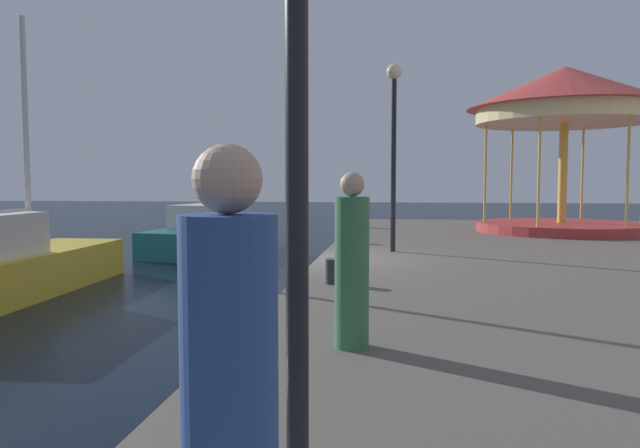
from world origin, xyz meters
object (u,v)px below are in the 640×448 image
motorboat_teal (206,234)px  person_near_carousel (352,266)px  bollard_north (350,235)px  bollard_south (333,271)px  person_mid_promenade (230,413)px  bollard_center (365,222)px  lamp_post_mid_promenade (394,124)px  carousel (565,110)px

motorboat_teal → person_near_carousel: size_ratio=3.55×
bollard_north → bollard_south: bearing=-87.7°
person_mid_promenade → bollard_south: bearing=93.5°
motorboat_teal → person_mid_promenade: person_mid_promenade is taller
motorboat_teal → person_mid_promenade: bearing=-71.3°
bollard_north → person_mid_promenade: person_mid_promenade is taller
bollard_center → person_mid_promenade: person_mid_promenade is taller
motorboat_teal → bollard_south: bearing=-61.9°
motorboat_teal → bollard_south: motorboat_teal is taller
lamp_post_mid_promenade → bollard_center: size_ratio=10.92×
bollard_south → bollard_north: bearing=92.3°
bollard_center → bollard_north: bearing=-91.3°
carousel → bollard_south: bearing=-120.2°
lamp_post_mid_promenade → bollard_south: size_ratio=10.92×
carousel → person_near_carousel: bearing=-111.7°
lamp_post_mid_promenade → person_mid_promenade: (-0.46, -12.04, -2.16)m
motorboat_teal → bollard_south: size_ratio=15.32×
motorboat_teal → bollard_north: (5.36, -4.03, 0.38)m
motorboat_teal → bollard_north: size_ratio=15.32×
carousel → lamp_post_mid_promenade: carousel is taller
carousel → person_near_carousel: carousel is taller
bollard_center → person_near_carousel: bearing=-87.3°
bollard_center → bollard_south: 11.92m
bollard_south → person_mid_promenade: person_mid_promenade is taller
carousel → bollard_center: 7.60m
motorboat_teal → person_mid_promenade: size_ratio=3.49×
carousel → person_mid_promenade: carousel is taller
carousel → motorboat_teal: bearing=-177.8°
motorboat_teal → bollard_north: motorboat_teal is taller
carousel → bollard_center: bearing=171.8°
motorboat_teal → bollard_north: bearing=-36.9°
motorboat_teal → bollard_center: motorboat_teal is taller
carousel → bollard_south: 13.26m
person_near_carousel → bollard_center: bearing=92.7°
carousel → bollard_center: carousel is taller
motorboat_teal → person_near_carousel: 15.48m
person_near_carousel → carousel: bearing=68.3°
bollard_center → person_near_carousel: person_near_carousel is taller
bollard_north → person_near_carousel: 10.17m
lamp_post_mid_promenade → bollard_center: (-1.05, 7.31, -2.78)m
lamp_post_mid_promenade → person_mid_promenade: lamp_post_mid_promenade is taller
person_mid_promenade → person_near_carousel: (0.13, 3.80, -0.02)m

